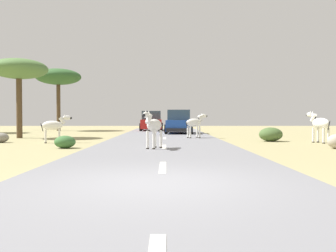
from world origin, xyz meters
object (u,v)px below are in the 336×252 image
object	(u,v)px
car_1	(179,122)
tree_1	(58,77)
tree_3	(19,70)
rock_4	(1,138)
bush_0	(65,142)
zebra_0	(153,126)
zebra_1	(195,123)
car_0	(152,122)
zebra_3	(54,126)
bush_3	(271,134)
zebra_4	(319,124)

from	to	relation	value
car_1	tree_1	xyz separation A→B (m)	(-10.84, 6.20, 4.04)
tree_3	rock_4	bearing A→B (deg)	-80.66
bush_0	zebra_0	bearing A→B (deg)	-11.75
tree_3	zebra_1	bearing A→B (deg)	-3.65
car_0	zebra_0	bearing A→B (deg)	-88.29
zebra_1	tree_1	bearing A→B (deg)	-167.64
zebra_3	tree_1	xyz separation A→B (m)	(-4.45, 15.82, 4.06)
bush_3	car_0	bearing A→B (deg)	115.50
tree_1	bush_3	bearing A→B (deg)	-44.05
bush_3	rock_4	size ratio (longest dim) A/B	1.53
car_0	tree_1	distance (m)	9.50
zebra_4	zebra_1	bearing A→B (deg)	131.65
zebra_0	car_0	bearing A→B (deg)	-63.97
zebra_3	tree_3	size ratio (longest dim) A/B	0.30
zebra_1	zebra_0	bearing A→B (deg)	-47.30
zebra_0	tree_3	size ratio (longest dim) A/B	0.31
car_1	tree_3	xyz separation A→B (m)	(-9.70, -5.57, 3.20)
bush_3	bush_0	bearing A→B (deg)	-156.76
car_0	bush_3	bearing A→B (deg)	-65.30
car_0	zebra_3	bearing A→B (deg)	-106.05
zebra_0	car_1	xyz separation A→B (m)	(1.44, 13.39, -0.07)
zebra_4	bush_3	bearing A→B (deg)	134.37
zebra_3	rock_4	size ratio (longest dim) A/B	1.83
zebra_3	bush_0	xyz separation A→B (m)	(1.36, -3.02, -0.57)
zebra_0	rock_4	distance (m)	8.62
rock_4	bush_0	bearing A→B (deg)	-38.59
zebra_0	car_1	size ratio (longest dim) A/B	0.33
car_0	rock_4	distance (m)	16.39
zebra_4	bush_3	distance (m)	2.39
rock_4	zebra_1	bearing A→B (deg)	18.07
zebra_3	car_0	bearing A→B (deg)	147.04
zebra_4	tree_3	bearing A→B (deg)	148.22
car_0	tree_1	size ratio (longest dim) A/B	0.77
zebra_0	tree_3	world-z (taller)	tree_3
zebra_0	zebra_3	world-z (taller)	zebra_0
zebra_3	bush_3	distance (m)	10.88
zebra_1	zebra_4	distance (m)	6.72
car_1	bush_0	distance (m)	13.62
tree_1	zebra_4	bearing A→B (deg)	-42.49
rock_4	zebra_4	bearing A→B (deg)	-0.93
zebra_4	bush_0	size ratio (longest dim) A/B	1.91
zebra_3	rock_4	world-z (taller)	zebra_3
bush_0	car_1	bearing A→B (deg)	68.32
zebra_1	zebra_3	world-z (taller)	zebra_1
zebra_0	bush_3	xyz separation A→B (m)	(5.88, 4.81, -0.56)
tree_1	rock_4	xyz separation A→B (m)	(1.78, -15.62, -4.64)
tree_1	tree_3	world-z (taller)	tree_1
zebra_0	car_1	world-z (taller)	car_1
zebra_3	rock_4	xyz separation A→B (m)	(-2.68, 0.20, -0.59)
zebra_1	bush_0	size ratio (longest dim) A/B	1.71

